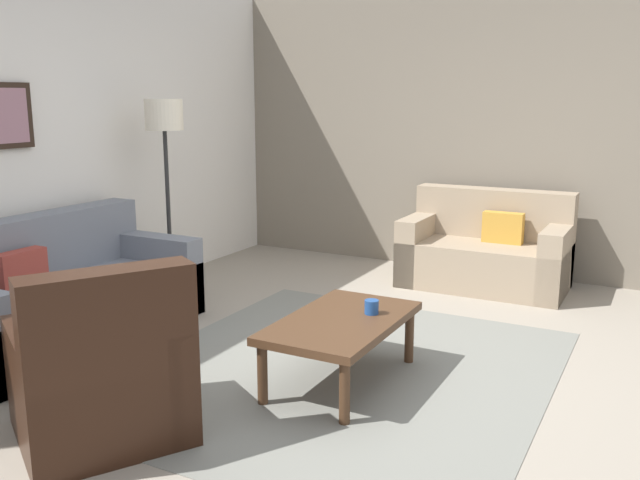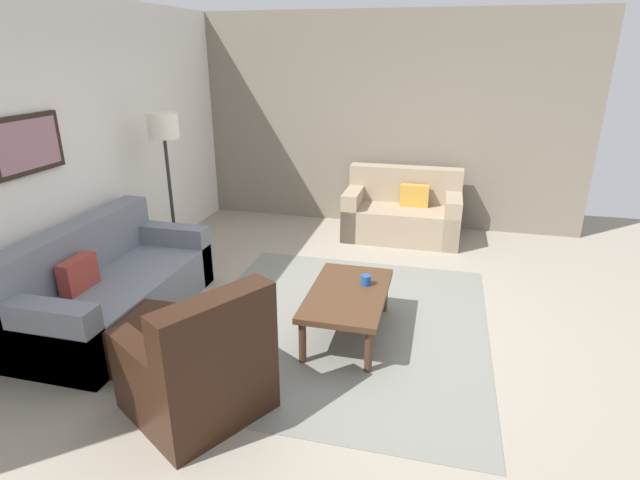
{
  "view_description": "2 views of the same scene",
  "coord_description": "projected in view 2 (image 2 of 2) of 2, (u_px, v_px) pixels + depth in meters",
  "views": [
    {
      "loc": [
        -3.67,
        -1.8,
        1.73
      ],
      "look_at": [
        0.15,
        0.22,
        0.81
      ],
      "focal_mm": 38.04,
      "sensor_mm": 36.0,
      "label": 1
    },
    {
      "loc": [
        -3.85,
        -0.77,
        2.31
      ],
      "look_at": [
        0.11,
        0.22,
        0.76
      ],
      "focal_mm": 28.08,
      "sensor_mm": 36.0,
      "label": 2
    }
  ],
  "objects": [
    {
      "name": "rear_partition",
      "position": [
        65.0,
        156.0,
        4.58
      ],
      "size": [
        6.0,
        0.12,
        2.8
      ],
      "primitive_type": "cube",
      "color": "silver",
      "rests_on": "ground_plane"
    },
    {
      "name": "coffee_table",
      "position": [
        348.0,
        297.0,
        4.22
      ],
      "size": [
        1.1,
        0.64,
        0.41
      ],
      "color": "#472D1C",
      "rests_on": "ground_plane"
    },
    {
      "name": "armchair_leather",
      "position": [
        201.0,
        374.0,
        3.3
      ],
      "size": [
        1.1,
        1.1,
        0.95
      ],
      "color": "black",
      "rests_on": "ground_plane"
    },
    {
      "name": "stone_feature_panel",
      "position": [
        388.0,
        122.0,
        6.71
      ],
      "size": [
        0.12,
        5.2,
        2.8
      ],
      "primitive_type": "cube",
      "color": "slate",
      "rests_on": "ground_plane"
    },
    {
      "name": "lamp_standing",
      "position": [
        165.0,
        142.0,
        5.23
      ],
      "size": [
        0.32,
        0.32,
        1.71
      ],
      "color": "black",
      "rests_on": "ground_plane"
    },
    {
      "name": "cup",
      "position": [
        366.0,
        280.0,
        4.31
      ],
      "size": [
        0.09,
        0.09,
        0.09
      ],
      "primitive_type": "cylinder",
      "color": "#1E478C",
      "rests_on": "coffee_table"
    },
    {
      "name": "couch_loveseat",
      "position": [
        403.0,
        213.0,
        6.56
      ],
      "size": [
        0.81,
        1.46,
        0.88
      ],
      "color": "gray",
      "rests_on": "ground_plane"
    },
    {
      "name": "area_rug",
      "position": [
        341.0,
        324.0,
        4.49
      ],
      "size": [
        2.89,
        2.55,
        0.01
      ],
      "primitive_type": "cube",
      "color": "slate",
      "rests_on": "ground_plane"
    },
    {
      "name": "framed_artwork",
      "position": [
        27.0,
        145.0,
        4.04
      ],
      "size": [
        0.72,
        0.04,
        0.47
      ],
      "color": "black"
    },
    {
      "name": "couch_main",
      "position": [
        106.0,
        289.0,
        4.5
      ],
      "size": [
        1.95,
        0.94,
        0.88
      ],
      "color": "slate",
      "rests_on": "ground_plane"
    },
    {
      "name": "ottoman",
      "position": [
        144.0,
        340.0,
        3.89
      ],
      "size": [
        0.56,
        0.56,
        0.4
      ],
      "primitive_type": "cube",
      "color": "black",
      "rests_on": "ground_plane"
    },
    {
      "name": "ground_plane",
      "position": [
        341.0,
        325.0,
        4.49
      ],
      "size": [
        8.0,
        8.0,
        0.0
      ],
      "primitive_type": "plane",
      "color": "gray"
    }
  ]
}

